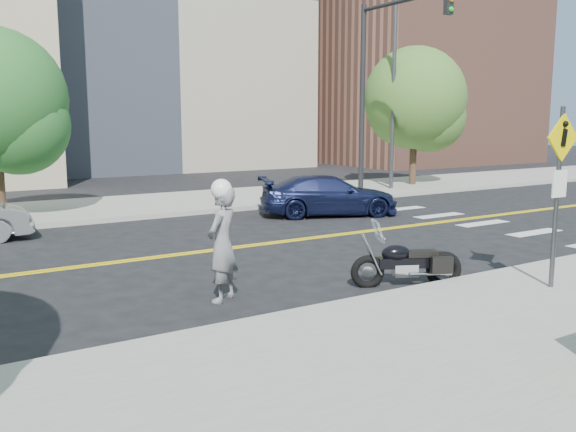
{
  "coord_description": "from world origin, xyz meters",
  "views": [
    {
      "loc": [
        -4.85,
        -12.38,
        2.94
      ],
      "look_at": [
        0.98,
        -3.09,
        1.2
      ],
      "focal_mm": 38.0,
      "sensor_mm": 36.0,
      "label": 1
    }
  ],
  "objects_px": {
    "pedestrian_sign": "(559,180)",
    "parked_car_blue": "(329,195)",
    "motorcyclist": "(222,241)",
    "motorcycle": "(408,253)"
  },
  "relations": [
    {
      "from": "pedestrian_sign",
      "to": "parked_car_blue",
      "type": "xyz_separation_m",
      "value": [
        1.97,
        9.11,
        -1.34
      ]
    },
    {
      "from": "motorcyclist",
      "to": "pedestrian_sign",
      "type": "bearing_deg",
      "value": 114.82
    },
    {
      "from": "pedestrian_sign",
      "to": "motorcycle",
      "type": "xyz_separation_m",
      "value": [
        -1.63,
        1.76,
        -1.36
      ]
    },
    {
      "from": "motorcyclist",
      "to": "motorcycle",
      "type": "relative_size",
      "value": 1.02
    },
    {
      "from": "motorcyclist",
      "to": "motorcycle",
      "type": "bearing_deg",
      "value": 127.83
    },
    {
      "from": "parked_car_blue",
      "to": "motorcycle",
      "type": "bearing_deg",
      "value": 175.35
    },
    {
      "from": "motorcycle",
      "to": "parked_car_blue",
      "type": "bearing_deg",
      "value": 88.41
    },
    {
      "from": "pedestrian_sign",
      "to": "motorcyclist",
      "type": "relative_size",
      "value": 1.49
    },
    {
      "from": "motorcyclist",
      "to": "motorcycle",
      "type": "xyz_separation_m",
      "value": [
        3.19,
        -0.92,
        -0.4
      ]
    },
    {
      "from": "pedestrian_sign",
      "to": "motorcycle",
      "type": "relative_size",
      "value": 1.53
    }
  ]
}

